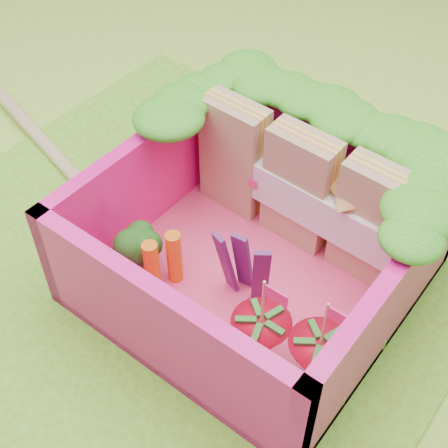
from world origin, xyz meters
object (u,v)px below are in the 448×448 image
(bento_box, at_px, (257,238))
(sandwich_stack, at_px, (301,189))
(chopsticks, at_px, (68,169))
(broccoli, at_px, (133,242))
(strawberry_left, at_px, (260,338))
(strawberry_right, at_px, (317,360))

(bento_box, bearing_deg, sandwich_stack, 88.94)
(bento_box, distance_m, chopsticks, 1.26)
(chopsticks, bearing_deg, broccoli, -20.40)
(strawberry_left, height_order, strawberry_right, strawberry_right)
(bento_box, height_order, chopsticks, bento_box)
(sandwich_stack, relative_size, chopsticks, 0.53)
(broccoli, bearing_deg, strawberry_left, -2.98)
(sandwich_stack, xyz_separation_m, chopsticks, (-1.24, -0.34, -0.31))
(bento_box, bearing_deg, strawberry_left, -52.26)
(broccoli, bearing_deg, chopsticks, 159.60)
(bento_box, distance_m, strawberry_right, 0.59)
(bento_box, height_order, strawberry_right, bento_box)
(broccoli, xyz_separation_m, chopsticks, (-0.80, 0.30, -0.20))
(bento_box, height_order, strawberry_left, bento_box)
(strawberry_left, bearing_deg, strawberry_right, 12.21)
(sandwich_stack, distance_m, strawberry_right, 0.81)
(strawberry_right, bearing_deg, chopsticks, 170.72)
(strawberry_left, bearing_deg, broccoli, 177.02)
(bento_box, distance_m, sandwich_stack, 0.33)
(broccoli, distance_m, strawberry_left, 0.71)
(strawberry_left, height_order, chopsticks, strawberry_left)
(strawberry_right, relative_size, chopsticks, 0.24)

